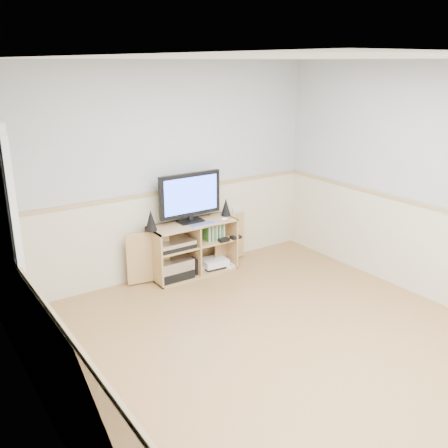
% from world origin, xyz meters
% --- Properties ---
extents(room, '(4.04, 4.54, 2.54)m').
position_xyz_m(room, '(-0.06, 0.12, 1.22)').
color(room, tan).
rests_on(room, ground).
extents(media_cabinet, '(1.65, 0.40, 0.65)m').
position_xyz_m(media_cabinet, '(0.22, 2.07, 0.33)').
color(media_cabinet, tan).
rests_on(media_cabinet, floor).
extents(monitor, '(0.80, 0.18, 0.59)m').
position_xyz_m(monitor, '(0.22, 2.07, 0.97)').
color(monitor, black).
rests_on(monitor, media_cabinet).
extents(speaker_left, '(0.13, 0.13, 0.25)m').
position_xyz_m(speaker_left, '(-0.32, 2.04, 0.77)').
color(speaker_left, black).
rests_on(speaker_left, media_cabinet).
extents(speaker_right, '(0.12, 0.12, 0.22)m').
position_xyz_m(speaker_right, '(0.71, 2.04, 0.76)').
color(speaker_right, black).
rests_on(speaker_right, media_cabinet).
extents(keyboard, '(0.33, 0.15, 0.01)m').
position_xyz_m(keyboard, '(0.28, 1.88, 0.66)').
color(keyboard, silver).
rests_on(keyboard, media_cabinet).
extents(mouse, '(0.10, 0.06, 0.04)m').
position_xyz_m(mouse, '(0.58, 1.88, 0.67)').
color(mouse, white).
rests_on(mouse, media_cabinet).
extents(av_components, '(0.52, 0.33, 0.47)m').
position_xyz_m(av_components, '(-0.07, 2.02, 0.22)').
color(av_components, black).
rests_on(av_components, media_cabinet).
extents(game_consoles, '(0.45, 0.30, 0.11)m').
position_xyz_m(game_consoles, '(0.49, 2.01, 0.07)').
color(game_consoles, white).
rests_on(game_consoles, media_cabinet).
extents(game_cases, '(0.24, 0.13, 0.19)m').
position_xyz_m(game_cases, '(0.50, 2.00, 0.48)').
color(game_cases, '#3F8C3F').
rests_on(game_cases, media_cabinet).
extents(wall_outlet, '(0.12, 0.03, 0.12)m').
position_xyz_m(wall_outlet, '(1.00, 2.23, 0.60)').
color(wall_outlet, white).
rests_on(wall_outlet, wall_back).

